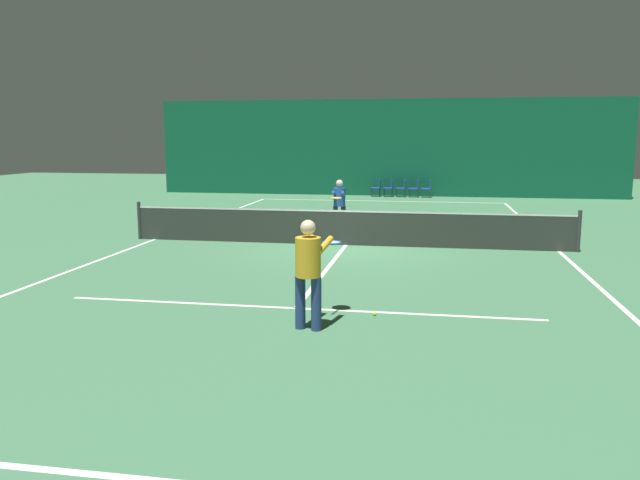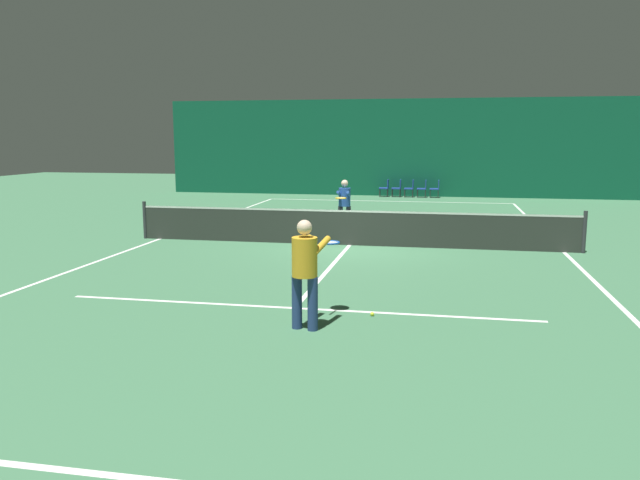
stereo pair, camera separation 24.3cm
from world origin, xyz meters
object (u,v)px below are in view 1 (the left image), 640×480
courtside_chair_1 (390,187)px  courtside_chair_3 (415,187)px  courtside_chair_0 (377,187)px  courtside_chair_4 (428,187)px  tennis_ball (374,314)px  player_near (309,266)px  player_far (339,201)px  tennis_net (346,226)px  courtside_chair_2 (402,187)px

courtside_chair_1 → courtside_chair_3: (1.22, 0.00, 0.00)m
courtside_chair_0 → courtside_chair_4: same height
courtside_chair_4 → tennis_ball: 20.68m
courtside_chair_3 → tennis_ball: bearing=-0.4°
player_near → tennis_ball: 1.57m
courtside_chair_0 → player_far: bearing=-1.0°
courtside_chair_3 → courtside_chair_4: size_ratio=1.00×
tennis_net → tennis_ball: 6.77m
tennis_net → courtside_chair_1: bearing=88.8°
courtside_chair_2 → tennis_ball: courtside_chair_2 is taller
tennis_net → tennis_ball: (1.36, -6.61, -0.48)m
courtside_chair_0 → courtside_chair_4: size_ratio=1.00×
courtside_chair_2 → tennis_ball: bearing=1.3°
courtside_chair_1 → courtside_chair_3: size_ratio=1.00×
courtside_chair_1 → courtside_chair_2: bearing=90.0°
courtside_chair_2 → courtside_chair_1: bearing=-90.0°
player_far → courtside_chair_4: bearing=164.6°
courtside_chair_4 → courtside_chair_1: bearing=-90.0°
courtside_chair_2 → courtside_chair_0: bearing=-90.0°
tennis_net → courtside_chair_2: 14.08m
courtside_chair_2 → courtside_chair_4: (1.22, 0.00, 0.00)m
courtside_chair_0 → tennis_ball: courtside_chair_0 is taller
player_far → courtside_chair_4: (2.64, 11.60, -0.44)m
courtside_chair_1 → courtside_chair_3: same height
tennis_net → tennis_ball: bearing=-78.4°
tennis_net → courtside_chair_4: 14.21m
player_near → courtside_chair_2: bearing=10.8°
tennis_net → courtside_chair_0: size_ratio=14.29×
player_near → tennis_ball: player_near is taller
courtside_chair_3 → courtside_chair_4: (0.61, 0.00, 0.00)m
tennis_net → courtside_chair_3: 14.13m
player_far → player_near: bearing=3.1°
tennis_net → courtside_chair_0: tennis_net is taller
player_near → tennis_ball: (0.92, 0.86, -0.95)m
tennis_ball → courtside_chair_1: bearing=93.0°
player_near → courtside_chair_3: size_ratio=2.00×
tennis_net → courtside_chair_0: bearing=91.3°
courtside_chair_2 → tennis_net: bearing=-3.6°
player_far → courtside_chair_4: 11.90m
courtside_chair_1 → courtside_chair_4: bearing=90.0°
courtside_chair_1 → courtside_chair_2: (0.61, 0.00, 0.00)m
courtside_chair_4 → courtside_chair_2: bearing=-90.0°
courtside_chair_3 → player_near: bearing=-2.8°
player_near → player_far: 9.98m
player_near → courtside_chair_0: bearing=14.1°
courtside_chair_2 → courtside_chair_4: 1.22m
player_far → courtside_chair_2: bearing=170.5°
tennis_net → courtside_chair_0: 14.06m
tennis_net → courtside_chair_3: tennis_net is taller
player_near → courtside_chair_3: 21.56m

